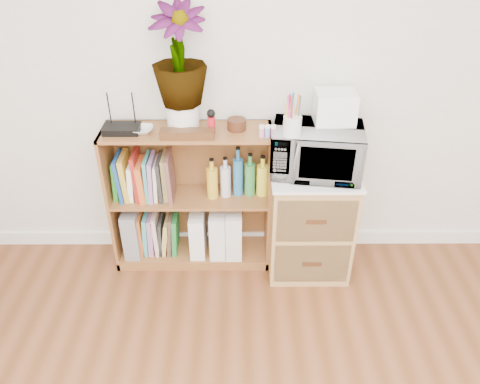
{
  "coord_description": "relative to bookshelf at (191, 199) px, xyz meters",
  "views": [
    {
      "loc": [
        -0.05,
        -0.37,
        2.11
      ],
      "look_at": [
        -0.04,
        1.95,
        0.62
      ],
      "focal_mm": 35.0,
      "sensor_mm": 36.0,
      "label": 1
    }
  ],
  "objects": [
    {
      "name": "plant_pot",
      "position": [
        -0.02,
        0.02,
        0.55
      ],
      "size": [
        0.18,
        0.18,
        0.16
      ],
      "primitive_type": "cylinder",
      "color": "white",
      "rests_on": "bookshelf"
    },
    {
      "name": "cookbooks",
      "position": [
        -0.28,
        0.0,
        0.16
      ],
      "size": [
        0.37,
        0.2,
        0.3
      ],
      "color": "#248122",
      "rests_on": "bookshelf"
    },
    {
      "name": "paint_jars",
      "position": [
        0.46,
        -0.09,
        0.5
      ],
      "size": [
        0.11,
        0.04,
        0.05
      ],
      "primitive_type": "cube",
      "color": "pink",
      "rests_on": "bookshelf"
    },
    {
      "name": "magazine_holder_right",
      "position": [
        0.27,
        -0.01,
        -0.24
      ],
      "size": [
        0.1,
        0.26,
        0.33
      ],
      "primitive_type": "cube",
      "color": "silver",
      "rests_on": "bookshelf"
    },
    {
      "name": "file_box",
      "position": [
        -0.39,
        0.0,
        -0.24
      ],
      "size": [
        0.1,
        0.26,
        0.33
      ],
      "primitive_type": "cube",
      "color": "gray",
      "rests_on": "bookshelf"
    },
    {
      "name": "potted_plant",
      "position": [
        -0.02,
        0.02,
        0.9
      ],
      "size": [
        0.31,
        0.31,
        0.55
      ],
      "primitive_type": "imported",
      "color": "#2A6930",
      "rests_on": "plant_pot"
    },
    {
      "name": "pen_cup",
      "position": [
        0.59,
        -0.17,
        0.58
      ],
      "size": [
        0.1,
        0.1,
        0.11
      ],
      "primitive_type": "cylinder",
      "color": "silver",
      "rests_on": "microwave"
    },
    {
      "name": "white_bowl",
      "position": [
        -0.25,
        -0.03,
        0.49
      ],
      "size": [
        0.13,
        0.13,
        0.03
      ],
      "primitive_type": "imported",
      "color": "silver",
      "rests_on": "bookshelf"
    },
    {
      "name": "small_appliance",
      "position": [
        0.85,
        0.0,
        0.62
      ],
      "size": [
        0.23,
        0.19,
        0.18
      ],
      "primitive_type": "cube",
      "color": "white",
      "rests_on": "microwave"
    },
    {
      "name": "bookshelf",
      "position": [
        0.0,
        0.0,
        0.0
      ],
      "size": [
        1.0,
        0.3,
        0.95
      ],
      "primitive_type": "cube",
      "color": "brown",
      "rests_on": "ground"
    },
    {
      "name": "skirting_board",
      "position": [
        0.35,
        0.14,
        -0.42
      ],
      "size": [
        4.0,
        0.02,
        0.1
      ],
      "primitive_type": "cube",
      "color": "white",
      "rests_on": "ground"
    },
    {
      "name": "trinket_box",
      "position": [
        0.02,
        -0.1,
        0.5
      ],
      "size": [
        0.3,
        0.08,
        0.05
      ],
      "primitive_type": "cube",
      "color": "#3D2610",
      "rests_on": "bookshelf"
    },
    {
      "name": "magazine_holder_mid",
      "position": [
        0.16,
        -0.01,
        -0.24
      ],
      "size": [
        0.1,
        0.26,
        0.32
      ],
      "primitive_type": "cube",
      "color": "silver",
      "rests_on": "bookshelf"
    },
    {
      "name": "magazine_holder_left",
      "position": [
        0.03,
        -0.01,
        -0.25
      ],
      "size": [
        0.1,
        0.24,
        0.3
      ],
      "primitive_type": "cube",
      "color": "white",
      "rests_on": "bookshelf"
    },
    {
      "name": "kokeshi_doll",
      "position": [
        0.15,
        -0.04,
        0.52
      ],
      "size": [
        0.04,
        0.04,
        0.1
      ],
      "primitive_type": "cylinder",
      "color": "#B3161E",
      "rests_on": "bookshelf"
    },
    {
      "name": "liquor_bottles",
      "position": [
        0.35,
        0.0,
        0.16
      ],
      "size": [
        0.47,
        0.07,
        0.32
      ],
      "color": "gold",
      "rests_on": "bookshelf"
    },
    {
      "name": "wicker_unit",
      "position": [
        0.75,
        -0.08,
        -0.12
      ],
      "size": [
        0.5,
        0.45,
        0.7
      ],
      "primitive_type": "cube",
      "color": "#9E7542",
      "rests_on": "ground"
    },
    {
      "name": "wooden_bowl",
      "position": [
        0.29,
        0.01,
        0.51
      ],
      "size": [
        0.11,
        0.11,
        0.06
      ],
      "primitive_type": "cylinder",
      "color": "#3C1F10",
      "rests_on": "bookshelf"
    },
    {
      "name": "microwave",
      "position": [
        0.75,
        -0.08,
        0.39
      ],
      "size": [
        0.55,
        0.41,
        0.28
      ],
      "primitive_type": "imported",
      "rotation": [
        0.0,
        0.0,
        -0.14
      ],
      "color": "silver",
      "rests_on": "wicker_unit"
    },
    {
      "name": "router",
      "position": [
        -0.37,
        -0.02,
        0.49
      ],
      "size": [
        0.2,
        0.14,
        0.04
      ],
      "primitive_type": "cube",
      "color": "black",
      "rests_on": "bookshelf"
    },
    {
      "name": "lower_books",
      "position": [
        -0.23,
        0.0,
        -0.27
      ],
      "size": [
        0.26,
        0.19,
        0.29
      ],
      "color": "#B85720",
      "rests_on": "bookshelf"
    }
  ]
}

